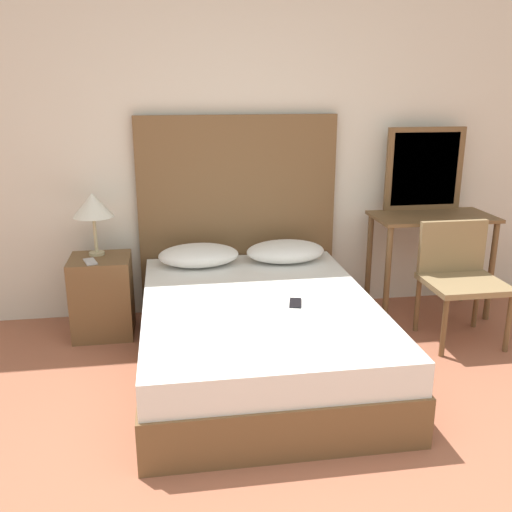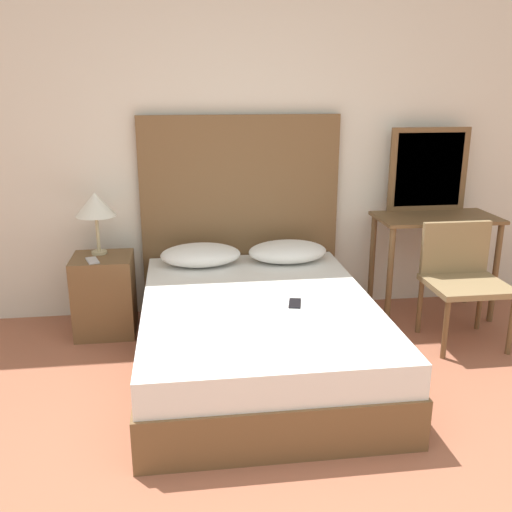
{
  "view_description": "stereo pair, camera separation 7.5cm",
  "coord_description": "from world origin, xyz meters",
  "px_view_note": "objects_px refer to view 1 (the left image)",
  "views": [
    {
      "loc": [
        -0.56,
        -1.53,
        1.74
      ],
      "look_at": [
        -0.04,
        1.79,
        0.71
      ],
      "focal_mm": 40.0,
      "sensor_mm": 36.0,
      "label": 1
    },
    {
      "loc": [
        -0.48,
        -1.54,
        1.74
      ],
      "look_at": [
        -0.04,
        1.79,
        0.71
      ],
      "focal_mm": 40.0,
      "sensor_mm": 36.0,
      "label": 2
    }
  ],
  "objects_px": {
    "bed": "(258,334)",
    "phone_on_bed": "(295,303)",
    "vanity_desk": "(431,235)",
    "phone_on_nightstand": "(90,262)",
    "chair": "(459,272)",
    "table_lamp": "(93,206)",
    "nightstand": "(102,296)"
  },
  "relations": [
    {
      "from": "bed",
      "to": "phone_on_bed",
      "type": "xyz_separation_m",
      "value": [
        0.21,
        -0.1,
        0.24
      ]
    },
    {
      "from": "bed",
      "to": "vanity_desk",
      "type": "distance_m",
      "value": 1.65
    },
    {
      "from": "phone_on_nightstand",
      "to": "chair",
      "type": "relative_size",
      "value": 0.2
    },
    {
      "from": "bed",
      "to": "table_lamp",
      "type": "distance_m",
      "value": 1.46
    },
    {
      "from": "bed",
      "to": "chair",
      "type": "height_order",
      "value": "chair"
    },
    {
      "from": "nightstand",
      "to": "table_lamp",
      "type": "xyz_separation_m",
      "value": [
        -0.02,
        0.08,
        0.64
      ]
    },
    {
      "from": "phone_on_bed",
      "to": "table_lamp",
      "type": "xyz_separation_m",
      "value": [
        -1.25,
        0.87,
        0.45
      ]
    },
    {
      "from": "bed",
      "to": "phone_on_bed",
      "type": "height_order",
      "value": "phone_on_bed"
    },
    {
      "from": "phone_on_bed",
      "to": "chair",
      "type": "height_order",
      "value": "chair"
    },
    {
      "from": "table_lamp",
      "to": "phone_on_bed",
      "type": "bearing_deg",
      "value": -34.87
    },
    {
      "from": "vanity_desk",
      "to": "phone_on_nightstand",
      "type": "bearing_deg",
      "value": -177.5
    },
    {
      "from": "nightstand",
      "to": "vanity_desk",
      "type": "bearing_deg",
      "value": 0.28
    },
    {
      "from": "phone_on_bed",
      "to": "phone_on_nightstand",
      "type": "bearing_deg",
      "value": 151.4
    },
    {
      "from": "phone_on_bed",
      "to": "vanity_desk",
      "type": "relative_size",
      "value": 0.18
    },
    {
      "from": "bed",
      "to": "phone_on_nightstand",
      "type": "relative_size",
      "value": 11.8
    },
    {
      "from": "bed",
      "to": "chair",
      "type": "bearing_deg",
      "value": 10.05
    },
    {
      "from": "phone_on_nightstand",
      "to": "chair",
      "type": "bearing_deg",
      "value": -7.51
    },
    {
      "from": "phone_on_nightstand",
      "to": "bed",
      "type": "bearing_deg",
      "value": -29.03
    },
    {
      "from": "table_lamp",
      "to": "chair",
      "type": "bearing_deg",
      "value": -11.51
    },
    {
      "from": "phone_on_bed",
      "to": "nightstand",
      "type": "relative_size",
      "value": 0.28
    },
    {
      "from": "bed",
      "to": "nightstand",
      "type": "distance_m",
      "value": 1.23
    },
    {
      "from": "vanity_desk",
      "to": "chair",
      "type": "relative_size",
      "value": 1.1
    },
    {
      "from": "table_lamp",
      "to": "vanity_desk",
      "type": "bearing_deg",
      "value": -1.53
    },
    {
      "from": "phone_on_bed",
      "to": "chair",
      "type": "xyz_separation_m",
      "value": [
        1.25,
        0.36,
        0.01
      ]
    },
    {
      "from": "vanity_desk",
      "to": "table_lamp",
      "type": "bearing_deg",
      "value": 178.47
    },
    {
      "from": "phone_on_bed",
      "to": "bed",
      "type": "bearing_deg",
      "value": 153.66
    },
    {
      "from": "chair",
      "to": "nightstand",
      "type": "bearing_deg",
      "value": 170.13
    },
    {
      "from": "table_lamp",
      "to": "chair",
      "type": "distance_m",
      "value": 2.58
    },
    {
      "from": "nightstand",
      "to": "phone_on_nightstand",
      "type": "bearing_deg",
      "value": -116.49
    },
    {
      "from": "table_lamp",
      "to": "vanity_desk",
      "type": "height_order",
      "value": "table_lamp"
    },
    {
      "from": "phone_on_bed",
      "to": "nightstand",
      "type": "xyz_separation_m",
      "value": [
        -1.22,
        0.79,
        -0.18
      ]
    },
    {
      "from": "table_lamp",
      "to": "phone_on_nightstand",
      "type": "bearing_deg",
      "value": -98.05
    }
  ]
}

